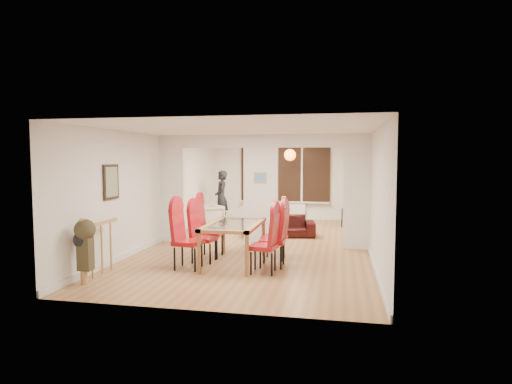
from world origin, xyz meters
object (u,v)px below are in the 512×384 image
(dining_chair_rc, at_px, (274,233))
(bottle, at_px, (274,214))
(armchair, at_px, (207,217))
(television, at_px, (345,216))
(dining_chair_lb, at_px, (204,234))
(sofa, at_px, (279,226))
(dining_chair_rb, at_px, (272,236))
(dining_table, at_px, (234,244))
(dining_chair_lc, at_px, (210,229))
(person, at_px, (221,197))
(coffee_table, at_px, (281,223))
(bowl, at_px, (274,219))
(dining_chair_ra, at_px, (263,242))
(dining_chair_la, at_px, (188,237))

(dining_chair_rc, height_order, bottle, dining_chair_rc)
(armchair, height_order, television, armchair)
(dining_chair_lb, xyz_separation_m, sofa, (1.05, 3.10, -0.28))
(dining_chair_rb, height_order, television, dining_chair_rb)
(dining_table, relative_size, dining_chair_lc, 1.47)
(dining_chair_rc, relative_size, person, 0.65)
(dining_table, distance_m, dining_chair_rb, 0.77)
(coffee_table, bearing_deg, armchair, -161.55)
(dining_chair_rc, height_order, person, person)
(dining_chair_lb, relative_size, sofa, 0.59)
(television, xyz_separation_m, bowl, (-2.08, -0.94, -0.01))
(sofa, bearing_deg, coffee_table, 86.62)
(bowl, bearing_deg, coffee_table, 26.31)
(dining_chair_lc, distance_m, dining_chair_rc, 1.33)
(bottle, bearing_deg, dining_chair_rb, -81.56)
(dining_chair_lc, xyz_separation_m, dining_chair_rb, (1.38, -0.51, -0.01))
(dining_chair_ra, bearing_deg, sofa, 102.07)
(dining_chair_la, relative_size, person, 0.70)
(person, height_order, coffee_table, person)
(dining_chair_rb, distance_m, bottle, 4.61)
(dining_chair_la, height_order, bowl, dining_chair_la)
(dining_chair_lc, distance_m, dining_chair_rb, 1.47)
(dining_chair_la, bearing_deg, dining_chair_rb, 24.66)
(dining_chair_lb, relative_size, armchair, 1.45)
(dining_chair_la, bearing_deg, bowl, 87.91)
(dining_chair_lb, distance_m, armchair, 3.98)
(coffee_table, distance_m, bowl, 0.26)
(dining_table, height_order, coffee_table, dining_table)
(dining_chair_rc, distance_m, sofa, 2.66)
(armchair, distance_m, bottle, 1.96)
(dining_chair_lc, xyz_separation_m, sofa, (1.05, 2.68, -0.31))
(television, relative_size, coffee_table, 0.92)
(armchair, xyz_separation_m, television, (3.93, 1.52, -0.06))
(dining_chair_rb, relative_size, armchair, 1.53)
(dining_chair_la, bearing_deg, television, 71.15)
(dining_chair_rc, relative_size, television, 1.10)
(dining_chair_lc, relative_size, coffee_table, 1.10)
(dining_chair_ra, bearing_deg, bottle, 105.02)
(dining_chair_lb, bearing_deg, bowl, 90.15)
(dining_chair_lb, height_order, dining_chair_rb, dining_chair_rb)
(dining_chair_lb, distance_m, television, 6.02)
(dining_chair_ra, xyz_separation_m, dining_chair_rc, (0.04, 1.04, -0.03))
(television, bearing_deg, armchair, 133.57)
(person, xyz_separation_m, television, (3.78, 0.58, -0.55))
(dining_chair_rc, bearing_deg, bowl, 111.91)
(coffee_table, bearing_deg, bottle, -174.27)
(dining_chair_la, xyz_separation_m, television, (2.92, 5.88, -0.31))
(coffee_table, height_order, bottle, bottle)
(dining_table, relative_size, person, 1.03)
(dining_table, relative_size, television, 1.75)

